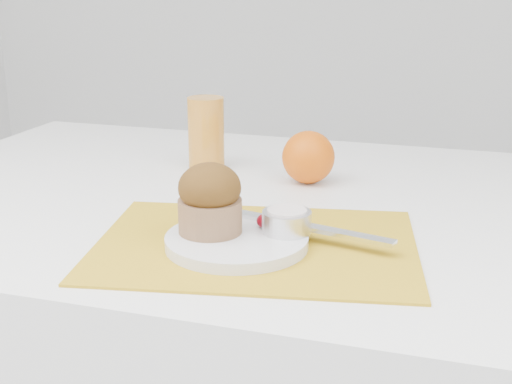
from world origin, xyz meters
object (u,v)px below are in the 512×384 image
(plate, at_px, (237,241))
(muffin, at_px, (210,199))
(orange, at_px, (308,157))
(juice_glass, at_px, (206,134))

(plate, height_order, muffin, muffin)
(plate, xyz_separation_m, orange, (0.02, 0.31, 0.03))
(plate, distance_m, muffin, 0.06)
(orange, bearing_deg, juice_glass, 170.71)
(orange, height_order, juice_glass, juice_glass)
(orange, bearing_deg, plate, -93.28)
(orange, xyz_separation_m, muffin, (-0.05, -0.30, 0.02))
(orange, distance_m, muffin, 0.31)
(juice_glass, relative_size, muffin, 1.41)
(plate, distance_m, orange, 0.31)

